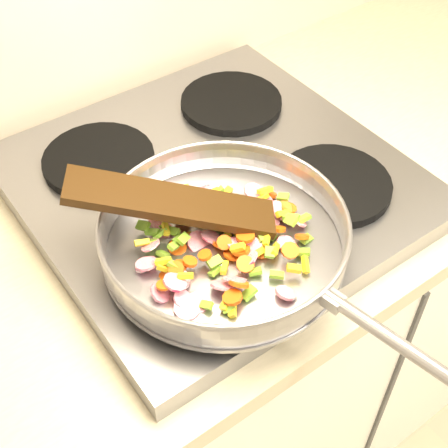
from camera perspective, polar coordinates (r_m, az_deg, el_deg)
base_cabinet at (r=1.78m, az=17.95°, el=0.88°), size 3.00×0.65×0.86m
cooktop at (r=1.06m, az=-0.94°, el=3.65°), size 0.60×0.60×0.04m
grate_fl at (r=0.90m, az=-3.07°, el=-3.49°), size 0.19×0.19×0.02m
grate_fr at (r=1.03m, az=9.96°, el=3.56°), size 0.19×0.19×0.02m
grate_bl at (r=1.08m, az=-11.38°, el=5.78°), size 0.19×0.19×0.02m
grate_br at (r=1.19m, az=0.67°, el=11.03°), size 0.19×0.19×0.02m
saute_pan at (r=0.88m, az=0.09°, el=-0.97°), size 0.40×0.56×0.06m
vegetable_heap at (r=0.89m, az=-0.09°, el=-1.47°), size 0.28×0.27×0.05m
wooden_spatula at (r=0.89m, az=-4.76°, el=1.97°), size 0.28×0.22×0.09m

